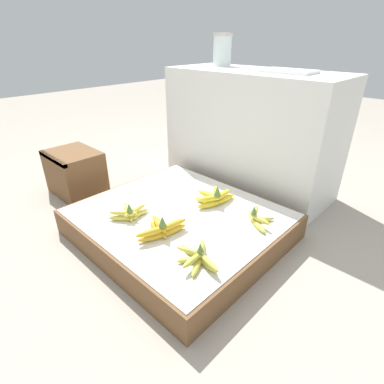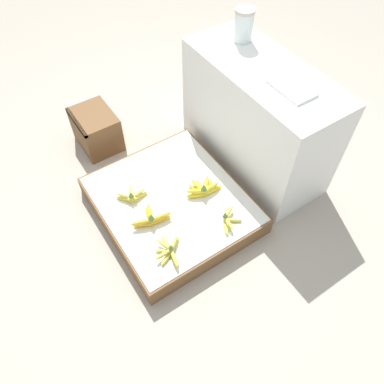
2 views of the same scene
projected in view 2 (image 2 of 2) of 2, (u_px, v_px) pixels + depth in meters
name	position (u px, v px, depth m)	size (l,w,h in m)	color
ground_plane	(172.00, 211.00, 2.49)	(10.00, 10.00, 0.00)	#A89E8E
display_platform	(172.00, 205.00, 2.43)	(0.97, 0.87, 0.14)	brown
back_vendor_table	(257.00, 118.00, 2.48)	(1.09, 0.47, 0.76)	white
wooden_crate	(96.00, 130.00, 2.76)	(0.35, 0.27, 0.28)	brown
banana_bunch_front_midleft	(132.00, 196.00, 2.36)	(0.14, 0.20, 0.09)	#DBCC4C
banana_bunch_front_midright	(151.00, 219.00, 2.24)	(0.16, 0.25, 0.11)	gold
banana_bunch_front_right	(169.00, 250.00, 2.12)	(0.24, 0.20, 0.09)	gold
banana_bunch_middle_midright	(203.00, 189.00, 2.38)	(0.15, 0.25, 0.11)	yellow
banana_bunch_middle_right	(228.00, 219.00, 2.25)	(0.18, 0.16, 0.09)	gold
glass_jar	(244.00, 25.00, 2.29)	(0.12, 0.12, 0.20)	silver
foam_tray_white	(290.00, 86.00, 2.07)	(0.29, 0.16, 0.02)	white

